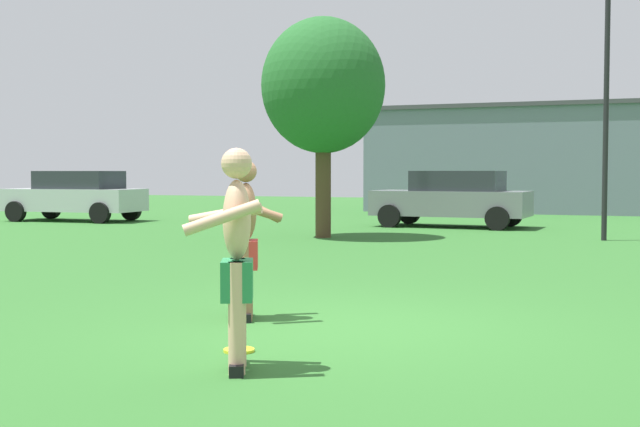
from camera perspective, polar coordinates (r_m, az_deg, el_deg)
The scene contains 9 objects.
ground_plane at distance 8.29m, azimuth 1.01°, elevation -7.87°, with size 80.00×80.00×0.00m, color #2D6628.
player_near at distance 6.42m, azimuth -5.83°, elevation -2.73°, with size 0.77×0.72×1.73m.
player_in_red at distance 8.66m, azimuth -5.09°, elevation -1.52°, with size 0.71×0.83×1.67m.
frisbee at distance 7.22m, azimuth -5.64°, elevation -9.40°, with size 0.27×0.27×0.03m, color yellow.
car_gray_mid_lot at distance 23.42m, azimuth 9.17°, elevation 1.08°, with size 4.39×2.20×1.58m.
car_silver_far_end at distance 27.08m, azimuth -16.57°, elevation 1.24°, with size 4.40×2.24×1.58m.
lamp_post at distance 19.75m, azimuth 19.24°, elevation 9.16°, with size 0.60×0.24×6.19m.
outbuilding_behind_lot at distance 33.54m, azimuth 13.40°, elevation 3.69°, with size 11.49×5.19×4.11m.
tree_left_field at distance 19.50m, azimuth 0.22°, elevation 8.78°, with size 2.91×2.91×5.17m.
Camera 1 is at (2.78, -7.65, 1.55)m, focal length 46.20 mm.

